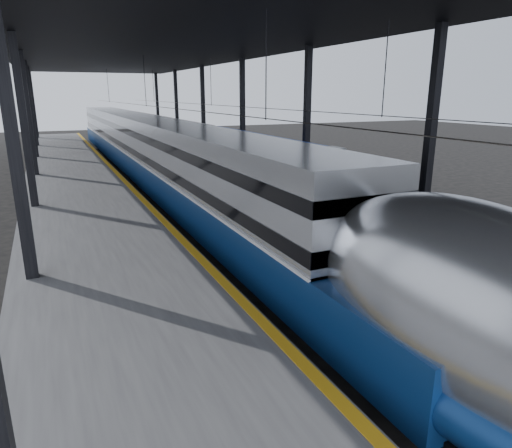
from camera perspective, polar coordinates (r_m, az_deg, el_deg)
ground at (r=12.41m, az=2.86°, el=-14.66°), size 160.00×160.00×0.00m
platform at (r=30.05m, az=-21.33°, el=3.70°), size 6.00×80.00×1.00m
yellow_strip at (r=30.23m, az=-16.13°, el=5.22°), size 0.30×80.00×0.01m
rails at (r=31.56m, az=-6.63°, el=4.46°), size 6.52×80.00×0.16m
canopy at (r=30.37m, az=-12.20°, el=20.92°), size 18.00×75.00×9.47m
tgv_train at (r=34.15m, az=-12.76°, el=8.60°), size 3.23×65.20×4.63m
second_train at (r=47.58m, az=-10.07°, el=10.40°), size 2.73×56.05×3.76m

